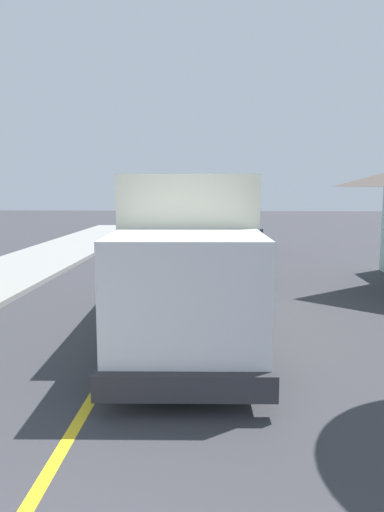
% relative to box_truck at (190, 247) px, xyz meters
% --- Properties ---
extents(centre_line_yellow, '(0.16, 56.00, 0.01)m').
position_rel_box_truck_xyz_m(centre_line_yellow, '(-1.20, 2.34, -1.76)').
color(centre_line_yellow, gold).
rests_on(centre_line_yellow, ground).
extents(box_truck, '(2.68, 7.27, 3.20)m').
position_rel_box_truck_xyz_m(box_truck, '(0.00, 0.00, 0.00)').
color(box_truck, '#F2EDCC').
rests_on(box_truck, ground).
extents(parked_car_near, '(1.95, 4.46, 1.67)m').
position_rel_box_truck_xyz_m(parked_car_near, '(1.27, 6.42, -0.97)').
color(parked_car_near, silver).
rests_on(parked_car_near, ground).
extents(parked_car_mid, '(1.82, 4.41, 1.67)m').
position_rel_box_truck_xyz_m(parked_car_mid, '(1.20, 12.51, -0.97)').
color(parked_car_mid, black).
rests_on(parked_car_mid, ground).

